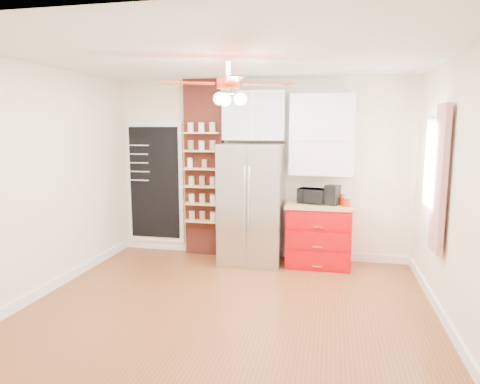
% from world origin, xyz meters
% --- Properties ---
extents(floor, '(4.50, 4.50, 0.00)m').
position_xyz_m(floor, '(0.00, 0.00, 0.00)').
color(floor, brown).
rests_on(floor, ground).
extents(ceiling, '(4.50, 4.50, 0.00)m').
position_xyz_m(ceiling, '(0.00, 0.00, 2.70)').
color(ceiling, white).
rests_on(ceiling, wall_back).
extents(wall_back, '(4.50, 0.02, 2.70)m').
position_xyz_m(wall_back, '(0.00, 2.00, 1.35)').
color(wall_back, '#F1E2C2').
rests_on(wall_back, floor).
extents(wall_front, '(4.50, 0.02, 2.70)m').
position_xyz_m(wall_front, '(0.00, -2.00, 1.35)').
color(wall_front, '#F1E2C2').
rests_on(wall_front, floor).
extents(wall_left, '(0.02, 4.00, 2.70)m').
position_xyz_m(wall_left, '(-2.25, 0.00, 1.35)').
color(wall_left, '#F1E2C2').
rests_on(wall_left, floor).
extents(wall_right, '(0.02, 4.00, 2.70)m').
position_xyz_m(wall_right, '(2.25, 0.00, 1.35)').
color(wall_right, '#F1E2C2').
rests_on(wall_right, floor).
extents(chalkboard, '(0.95, 0.05, 1.95)m').
position_xyz_m(chalkboard, '(-1.70, 1.96, 1.10)').
color(chalkboard, white).
rests_on(chalkboard, wall_back).
extents(brick_pillar, '(0.60, 0.16, 2.70)m').
position_xyz_m(brick_pillar, '(-0.85, 1.92, 1.35)').
color(brick_pillar, maroon).
rests_on(brick_pillar, floor).
extents(fridge, '(0.90, 0.70, 1.75)m').
position_xyz_m(fridge, '(-0.05, 1.63, 0.88)').
color(fridge, '#B9B9BE').
rests_on(fridge, floor).
extents(upper_glass_cabinet, '(0.90, 0.35, 0.70)m').
position_xyz_m(upper_glass_cabinet, '(-0.05, 1.82, 2.15)').
color(upper_glass_cabinet, white).
rests_on(upper_glass_cabinet, wall_back).
extents(red_cabinet, '(0.94, 0.64, 0.90)m').
position_xyz_m(red_cabinet, '(0.92, 1.68, 0.45)').
color(red_cabinet, '#BA0207').
rests_on(red_cabinet, floor).
extents(upper_shelf_unit, '(0.90, 0.30, 1.15)m').
position_xyz_m(upper_shelf_unit, '(0.92, 1.85, 1.88)').
color(upper_shelf_unit, white).
rests_on(upper_shelf_unit, wall_back).
extents(window, '(0.04, 0.75, 1.05)m').
position_xyz_m(window, '(2.23, 0.90, 1.55)').
color(window, white).
rests_on(window, wall_right).
extents(curtain, '(0.06, 0.40, 1.55)m').
position_xyz_m(curtain, '(2.18, 0.35, 1.45)').
color(curtain, '#AD1723').
rests_on(curtain, wall_right).
extents(ceiling_fan, '(1.40, 1.40, 0.44)m').
position_xyz_m(ceiling_fan, '(0.00, 0.00, 2.42)').
color(ceiling_fan, silver).
rests_on(ceiling_fan, ceiling).
extents(toaster_oven, '(0.44, 0.34, 0.21)m').
position_xyz_m(toaster_oven, '(0.81, 1.73, 1.01)').
color(toaster_oven, black).
rests_on(toaster_oven, red_cabinet).
extents(coffee_maker, '(0.24, 0.25, 0.28)m').
position_xyz_m(coffee_maker, '(1.10, 1.65, 1.04)').
color(coffee_maker, black).
rests_on(coffee_maker, red_cabinet).
extents(canister_left, '(0.12, 0.12, 0.12)m').
position_xyz_m(canister_left, '(1.29, 1.56, 0.96)').
color(canister_left, '#A22309').
rests_on(canister_left, red_cabinet).
extents(canister_right, '(0.12, 0.12, 0.15)m').
position_xyz_m(canister_right, '(1.24, 1.71, 0.98)').
color(canister_right, red).
rests_on(canister_right, red_cabinet).
extents(pantry_jar_oats, '(0.08, 0.08, 0.14)m').
position_xyz_m(pantry_jar_oats, '(-1.04, 1.78, 1.44)').
color(pantry_jar_oats, '#F1E7B8').
rests_on(pantry_jar_oats, brick_pillar).
extents(pantry_jar_beans, '(0.10, 0.10, 0.12)m').
position_xyz_m(pantry_jar_beans, '(-0.80, 1.76, 1.43)').
color(pantry_jar_beans, '#9B784F').
rests_on(pantry_jar_beans, brick_pillar).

